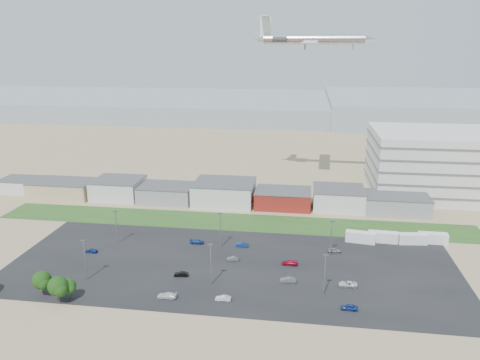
% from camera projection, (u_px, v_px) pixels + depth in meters
% --- Properties ---
extents(ground, '(700.00, 700.00, 0.00)m').
position_uv_depth(ground, '(196.00, 303.00, 107.52)').
color(ground, '#937E5D').
rests_on(ground, ground).
extents(parking_lot, '(120.00, 50.00, 0.01)m').
position_uv_depth(parking_lot, '(232.00, 265.00, 125.86)').
color(parking_lot, black).
rests_on(parking_lot, ground).
extents(grass_strip, '(160.00, 16.00, 0.02)m').
position_uv_depth(grass_strip, '(232.00, 222.00, 156.97)').
color(grass_strip, '#2B4D1C').
rests_on(grass_strip, ground).
extents(hills_backdrop, '(700.00, 200.00, 9.00)m').
position_uv_depth(hills_backdrop, '(327.00, 109.00, 400.41)').
color(hills_backdrop, gray).
rests_on(hills_backdrop, ground).
extents(building_row, '(170.00, 20.00, 8.00)m').
position_uv_depth(building_row, '(196.00, 191.00, 176.26)').
color(building_row, silver).
rests_on(building_row, ground).
extents(parking_garage, '(80.00, 40.00, 25.00)m').
position_uv_depth(parking_garage, '(477.00, 164.00, 182.11)').
color(parking_garage, silver).
rests_on(parking_garage, ground).
extents(box_trailer_a, '(8.96, 3.95, 3.24)m').
position_uv_depth(box_trailer_a, '(360.00, 237.00, 140.22)').
color(box_trailer_a, silver).
rests_on(box_trailer_a, ground).
extents(box_trailer_b, '(8.65, 3.15, 3.19)m').
position_uv_depth(box_trailer_b, '(383.00, 237.00, 140.38)').
color(box_trailer_b, silver).
rests_on(box_trailer_b, ground).
extents(box_trailer_c, '(8.54, 3.49, 3.12)m').
position_uv_depth(box_trailer_c, '(412.00, 239.00, 139.15)').
color(box_trailer_c, silver).
rests_on(box_trailer_c, ground).
extents(box_trailer_d, '(8.42, 2.68, 3.15)m').
position_uv_depth(box_trailer_d, '(433.00, 238.00, 139.61)').
color(box_trailer_d, silver).
rests_on(box_trailer_d, ground).
extents(tree_mid, '(4.71, 4.71, 7.06)m').
position_uv_depth(tree_mid, '(42.00, 282.00, 109.72)').
color(tree_mid, '#14320E').
rests_on(tree_mid, ground).
extents(tree_right, '(4.92, 4.92, 7.38)m').
position_uv_depth(tree_right, '(58.00, 288.00, 106.57)').
color(tree_right, '#14320E').
rests_on(tree_right, ground).
extents(tree_near, '(3.85, 3.85, 5.77)m').
position_uv_depth(tree_near, '(68.00, 288.00, 108.43)').
color(tree_near, '#14320E').
rests_on(tree_near, ground).
extents(lightpole_front_l, '(1.26, 0.52, 10.69)m').
position_uv_depth(lightpole_front_l, '(85.00, 260.00, 116.77)').
color(lightpole_front_l, slate).
rests_on(lightpole_front_l, ground).
extents(lightpole_front_m, '(1.27, 0.53, 10.79)m').
position_uv_depth(lightpole_front_m, '(211.00, 265.00, 114.26)').
color(lightpole_front_m, slate).
rests_on(lightpole_front_m, ground).
extents(lightpole_front_r, '(1.22, 0.51, 10.33)m').
position_uv_depth(lightpole_front_r, '(325.00, 275.00, 109.54)').
color(lightpole_front_r, slate).
rests_on(lightpole_front_r, ground).
extents(lightpole_back_l, '(1.21, 0.50, 10.26)m').
position_uv_depth(lightpole_back_l, '(116.00, 227.00, 138.47)').
color(lightpole_back_l, slate).
rests_on(lightpole_back_l, ground).
extents(lightpole_back_m, '(1.26, 0.52, 10.67)m').
position_uv_depth(lightpole_back_m, '(220.00, 230.00, 135.63)').
color(lightpole_back_m, slate).
rests_on(lightpole_back_m, ground).
extents(lightpole_back_r, '(1.24, 0.52, 10.54)m').
position_uv_depth(lightpole_back_r, '(331.00, 239.00, 129.99)').
color(lightpole_back_r, slate).
rests_on(lightpole_back_r, ground).
extents(airliner, '(49.20, 34.60, 14.15)m').
position_uv_depth(airliner, '(314.00, 39.00, 183.02)').
color(airliner, silver).
extents(parked_car_0, '(4.59, 2.22, 1.26)m').
position_uv_depth(parked_car_0, '(348.00, 284.00, 114.66)').
color(parked_car_0, silver).
rests_on(parked_car_0, ground).
extents(parked_car_1, '(4.07, 1.62, 1.32)m').
position_uv_depth(parked_car_1, '(288.00, 280.00, 116.67)').
color(parked_car_1, '#595B5E').
rests_on(parked_car_1, ground).
extents(parked_car_2, '(3.93, 1.75, 1.31)m').
position_uv_depth(parked_car_2, '(349.00, 307.00, 104.47)').
color(parked_car_2, navy).
rests_on(parked_car_2, ground).
extents(parked_car_3, '(4.54, 1.87, 1.31)m').
position_uv_depth(parked_car_3, '(167.00, 295.00, 109.34)').
color(parked_car_3, silver).
rests_on(parked_car_3, ground).
extents(parked_car_4, '(3.75, 1.68, 1.20)m').
position_uv_depth(parked_car_4, '(181.00, 274.00, 119.68)').
color(parked_car_4, black).
rests_on(parked_car_4, ground).
extents(parked_car_5, '(3.57, 1.66, 1.18)m').
position_uv_depth(parked_car_5, '(91.00, 250.00, 133.49)').
color(parked_car_5, navy).
rests_on(parked_car_5, ground).
extents(parked_car_6, '(4.27, 1.86, 1.22)m').
position_uv_depth(parked_car_6, '(197.00, 242.00, 139.51)').
color(parked_car_6, navy).
rests_on(parked_car_6, ground).
extents(parked_car_7, '(3.50, 1.58, 1.11)m').
position_uv_depth(parked_car_7, '(233.00, 259.00, 128.51)').
color(parked_car_7, '#595B5E').
rests_on(parked_car_7, ground).
extents(parked_car_8, '(3.77, 1.56, 1.28)m').
position_uv_depth(parked_car_8, '(335.00, 250.00, 133.44)').
color(parked_car_8, '#A5A5AA').
rests_on(parked_car_8, ground).
extents(parked_car_10, '(4.49, 1.94, 1.29)m').
position_uv_depth(parked_car_10, '(53.00, 284.00, 114.48)').
color(parked_car_10, silver).
rests_on(parked_car_10, ground).
extents(parked_car_11, '(3.79, 1.34, 1.25)m').
position_uv_depth(parked_car_11, '(242.00, 245.00, 137.23)').
color(parked_car_11, navy).
rests_on(parked_car_11, ground).
extents(parked_car_12, '(4.47, 1.98, 1.28)m').
position_uv_depth(parked_car_12, '(289.00, 263.00, 125.89)').
color(parked_car_12, maroon).
rests_on(parked_car_12, ground).
extents(parked_car_13, '(3.75, 1.49, 1.21)m').
position_uv_depth(parked_car_13, '(223.00, 298.00, 108.27)').
color(parked_car_13, silver).
rests_on(parked_car_13, ground).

